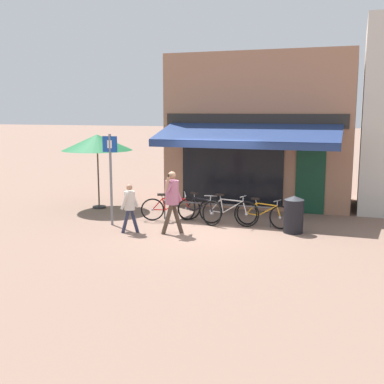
% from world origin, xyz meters
% --- Properties ---
extents(ground_plane, '(160.00, 160.00, 0.00)m').
position_xyz_m(ground_plane, '(0.00, 0.00, 0.00)').
color(ground_plane, '#846656').
extents(shop_front, '(6.16, 4.94, 5.07)m').
position_xyz_m(shop_front, '(0.66, 4.60, 2.53)').
color(shop_front, '#9E7056').
rests_on(shop_front, ground_plane).
extents(bike_rack_rail, '(3.26, 0.04, 0.57)m').
position_xyz_m(bike_rack_rail, '(0.08, 0.91, 0.47)').
color(bike_rack_rail, '#47494F').
rests_on(bike_rack_rail, ground_plane).
extents(bicycle_red, '(1.66, 0.83, 0.84)m').
position_xyz_m(bicycle_red, '(-1.26, 0.79, 0.37)').
color(bicycle_red, black).
rests_on(bicycle_red, ground_plane).
extents(bicycle_black, '(1.63, 0.90, 0.88)m').
position_xyz_m(bicycle_black, '(-0.39, 0.80, 0.38)').
color(bicycle_black, black).
rests_on(bicycle_black, ground_plane).
extents(bicycle_silver, '(1.81, 0.52, 0.88)m').
position_xyz_m(bicycle_silver, '(0.48, 0.80, 0.39)').
color(bicycle_silver, black).
rests_on(bicycle_silver, ground_plane).
extents(bicycle_orange, '(1.64, 0.54, 0.80)m').
position_xyz_m(bicycle_orange, '(1.46, 0.90, 0.36)').
color(bicycle_orange, black).
rests_on(bicycle_orange, ground_plane).
extents(pedestrian_adult, '(0.54, 0.64, 1.67)m').
position_xyz_m(pedestrian_adult, '(-0.67, -0.61, 1.02)').
color(pedestrian_adult, '#47382D').
rests_on(pedestrian_adult, ground_plane).
extents(pedestrian_child, '(0.45, 0.46, 1.32)m').
position_xyz_m(pedestrian_child, '(-1.76, -0.89, 0.79)').
color(pedestrian_child, '#282D47').
rests_on(pedestrian_child, ground_plane).
extents(litter_bin, '(0.53, 0.53, 0.99)m').
position_xyz_m(litter_bin, '(2.34, 0.50, 0.50)').
color(litter_bin, black).
rests_on(litter_bin, ground_plane).
extents(parking_sign, '(0.44, 0.07, 2.57)m').
position_xyz_m(parking_sign, '(-2.64, -0.25, 1.57)').
color(parking_sign, slate).
rests_on(parking_sign, ground_plane).
extents(cafe_parasol, '(2.30, 2.30, 2.44)m').
position_xyz_m(cafe_parasol, '(-4.19, 1.76, 2.17)').
color(cafe_parasol, '#4C3D2D').
rests_on(cafe_parasol, ground_plane).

